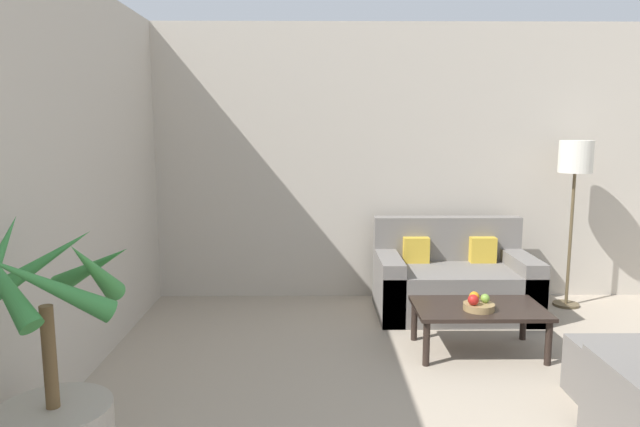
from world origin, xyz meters
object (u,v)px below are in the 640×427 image
object	(u,v)px
floor_lamp	(575,167)
ottoman	(624,375)
fruit_bowl	(479,307)
apple_red	(473,300)
coffee_table	(478,312)
orange_fruit	(474,296)
apple_green	(485,298)
sofa_loveseat	(453,282)
potted_palm	(55,415)

from	to	relation	value
floor_lamp	ottoman	distance (m)	2.32
fruit_bowl	apple_red	world-z (taller)	apple_red
coffee_table	apple_red	world-z (taller)	apple_red
fruit_bowl	orange_fruit	world-z (taller)	orange_fruit
apple_red	apple_green	distance (m)	0.12
floor_lamp	apple_green	xyz separation A→B (m)	(-1.16, -1.19, -0.89)
fruit_bowl	apple_red	size ratio (longest dim) A/B	2.86
sofa_loveseat	coffee_table	bearing A→B (deg)	-91.85
potted_palm	floor_lamp	distance (m)	4.68
coffee_table	potted_palm	bearing A→B (deg)	-144.67
apple_green	orange_fruit	bearing A→B (deg)	153.63
apple_red	ottoman	world-z (taller)	apple_red
floor_lamp	fruit_bowl	distance (m)	1.95
floor_lamp	ottoman	xyz separation A→B (m)	(-0.51, -1.95, -1.15)
sofa_loveseat	fruit_bowl	bearing A→B (deg)	-93.08
ottoman	apple_green	bearing A→B (deg)	130.54
sofa_loveseat	apple_green	xyz separation A→B (m)	(-0.01, -1.00, 0.16)
potted_palm	apple_red	distance (m)	2.84
sofa_loveseat	apple_red	size ratio (longest dim) A/B	17.48
potted_palm	coffee_table	xyz separation A→B (m)	(2.43, 1.72, -0.10)
fruit_bowl	apple_red	bearing A→B (deg)	-144.14
coffee_table	orange_fruit	bearing A→B (deg)	-144.61
sofa_loveseat	apple_red	world-z (taller)	sofa_loveseat
sofa_loveseat	fruit_bowl	size ratio (longest dim) A/B	6.11
potted_palm	ottoman	bearing A→B (deg)	16.03
sofa_loveseat	coffee_table	world-z (taller)	sofa_loveseat
potted_palm	ottoman	xyz separation A→B (m)	(3.10, 0.89, -0.23)
potted_palm	fruit_bowl	bearing A→B (deg)	34.23
fruit_bowl	ottoman	size ratio (longest dim) A/B	0.40
apple_red	coffee_table	bearing A→B (deg)	57.50
sofa_loveseat	orange_fruit	distance (m)	0.98
sofa_loveseat	potted_palm	bearing A→B (deg)	-132.79
ottoman	fruit_bowl	bearing A→B (deg)	133.26
coffee_table	ottoman	bearing A→B (deg)	-50.87
sofa_loveseat	ottoman	xyz separation A→B (m)	(0.64, -1.76, -0.10)
fruit_bowl	ottoman	distance (m)	1.04
fruit_bowl	ottoman	xyz separation A→B (m)	(0.70, -0.74, -0.20)
ottoman	apple_red	bearing A→B (deg)	137.03
apple_red	floor_lamp	bearing A→B (deg)	44.72
apple_red	orange_fruit	bearing A→B (deg)	70.28
floor_lamp	potted_palm	bearing A→B (deg)	-141.76
ottoman	sofa_loveseat	bearing A→B (deg)	110.07
orange_fruit	potted_palm	bearing A→B (deg)	-144.67
orange_fruit	ottoman	distance (m)	1.11
sofa_loveseat	orange_fruit	bearing A→B (deg)	-94.56
coffee_table	apple_green	distance (m)	0.15
orange_fruit	apple_green	bearing A→B (deg)	-26.37
coffee_table	fruit_bowl	world-z (taller)	fruit_bowl
potted_palm	floor_lamp	xyz separation A→B (m)	(3.61, 2.84, 0.92)
coffee_table	orange_fruit	xyz separation A→B (m)	(-0.05, -0.03, 0.13)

